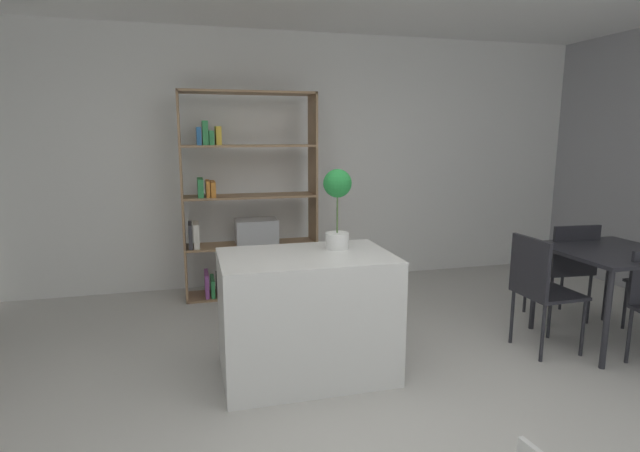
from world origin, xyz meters
TOP-DOWN VIEW (x-y plane):
  - ground_plane at (0.00, 0.00)m, footprint 10.31×10.31m
  - back_partition at (0.00, 2.91)m, footprint 7.49×0.06m
  - kitchen_island at (-0.25, 0.58)m, footprint 1.19×0.77m
  - potted_plant_on_island at (0.01, 0.70)m, footprint 0.20×0.20m
  - open_bookshelf at (-0.49, 2.51)m, footprint 1.39×0.37m
  - dining_table at (2.27, 0.48)m, footprint 0.91×0.91m
  - dining_chair_island_side at (1.60, 0.48)m, footprint 0.44×0.43m
  - dining_chair_far at (2.27, 0.96)m, footprint 0.48×0.46m

SIDE VIEW (x-z plane):
  - ground_plane at x=0.00m, z-range 0.00..0.00m
  - kitchen_island at x=-0.25m, z-range 0.00..0.88m
  - dining_chair_island_side at x=1.60m, z-range 0.09..1.02m
  - dining_chair_far at x=2.27m, z-range 0.10..1.01m
  - dining_table at x=2.27m, z-range 0.30..1.09m
  - open_bookshelf at x=-0.49m, z-range -0.11..2.02m
  - potted_plant_on_island at x=0.01m, z-range 0.95..1.53m
  - back_partition at x=0.00m, z-range 0.00..2.82m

